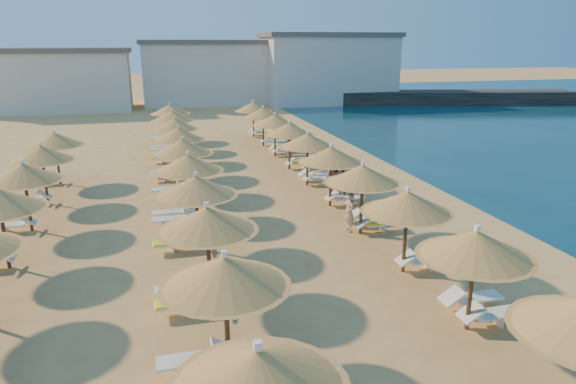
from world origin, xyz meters
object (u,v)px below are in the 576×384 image
object	(u,v)px
parasol_row_west	(188,164)
beachgoer_b	(333,180)
beachgoer_a	(350,213)
beachgoer_c	(342,181)
jetty	(446,98)
parasol_row_east	(331,156)

from	to	relation	value
parasol_row_west	beachgoer_b	distance (m)	6.86
parasol_row_west	beachgoer_a	bearing A→B (deg)	-29.22
beachgoer_c	beachgoer_b	xyz separation A→B (m)	(-0.43, -0.06, 0.09)
beachgoer_b	beachgoer_c	bearing A→B (deg)	64.41
parasol_row_west	jetty	bearing A→B (deg)	45.98
beachgoer_a	beachgoer_c	distance (m)	4.37
parasol_row_west	beachgoer_b	world-z (taller)	parasol_row_west
jetty	beachgoer_b	bearing A→B (deg)	-115.41
parasol_row_west	beachgoer_c	bearing A→B (deg)	7.36
parasol_row_west	parasol_row_east	bearing A→B (deg)	0.00
beachgoer_c	beachgoer_b	world-z (taller)	beachgoer_b
beachgoer_a	beachgoer_c	xyz separation A→B (m)	(1.24, 4.19, 0.06)
beachgoer_a	beachgoer_b	bearing A→B (deg)	165.40
parasol_row_east	parasol_row_west	xyz separation A→B (m)	(-6.21, 0.00, 0.00)
parasol_row_west	beachgoer_a	world-z (taller)	parasol_row_west
parasol_row_east	beachgoer_b	distance (m)	1.69
jetty	beachgoer_b	distance (m)	41.68
beachgoer_a	beachgoer_c	world-z (taller)	beachgoer_c
beachgoer_c	parasol_row_west	bearing A→B (deg)	-120.53
jetty	beachgoer_c	world-z (taller)	beachgoer_c
parasol_row_east	beachgoer_a	size ratio (longest dim) A/B	24.72
jetty	beachgoer_b	xyz separation A→B (m)	(-25.80, -32.74, 0.18)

